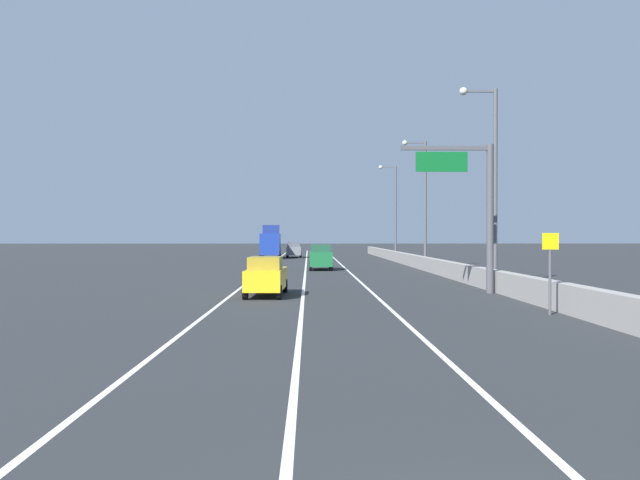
{
  "coord_description": "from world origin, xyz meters",
  "views": [
    {
      "loc": [
        -1.72,
        -5.07,
        2.92
      ],
      "look_at": [
        -0.84,
        46.4,
        2.54
      ],
      "focal_mm": 36.98,
      "sensor_mm": 36.0,
      "label": 1
    }
  ],
  "objects_px": {
    "speed_advisory_sign": "(550,267)",
    "lamp_post_right_third": "(423,196)",
    "box_truck": "(271,243)",
    "overhead_sign_gantry": "(475,199)",
    "car_green_1": "(321,257)",
    "car_gray_2": "(294,250)",
    "car_yellow_0": "(266,276)",
    "lamp_post_right_second": "(491,174)",
    "lamp_post_right_fourth": "(394,206)"
  },
  "relations": [
    {
      "from": "lamp_post_right_third",
      "to": "car_yellow_0",
      "type": "xyz_separation_m",
      "value": [
        -11.97,
        -25.44,
        -5.4
      ]
    },
    {
      "from": "speed_advisory_sign",
      "to": "lamp_post_right_third",
      "type": "bearing_deg",
      "value": 88.13
    },
    {
      "from": "speed_advisory_sign",
      "to": "lamp_post_right_second",
      "type": "height_order",
      "value": "lamp_post_right_second"
    },
    {
      "from": "lamp_post_right_fourth",
      "to": "overhead_sign_gantry",
      "type": "bearing_deg",
      "value": -92.13
    },
    {
      "from": "lamp_post_right_second",
      "to": "overhead_sign_gantry",
      "type": "bearing_deg",
      "value": -116.38
    },
    {
      "from": "overhead_sign_gantry",
      "to": "box_truck",
      "type": "distance_m",
      "value": 52.36
    },
    {
      "from": "lamp_post_right_third",
      "to": "box_truck",
      "type": "relative_size",
      "value": 1.39
    },
    {
      "from": "lamp_post_right_second",
      "to": "car_green_1",
      "type": "bearing_deg",
      "value": 116.05
    },
    {
      "from": "overhead_sign_gantry",
      "to": "lamp_post_right_second",
      "type": "xyz_separation_m",
      "value": [
        1.8,
        3.63,
        1.62
      ]
    },
    {
      "from": "overhead_sign_gantry",
      "to": "car_gray_2",
      "type": "xyz_separation_m",
      "value": [
        -10.32,
        52.82,
        -3.72
      ]
    },
    {
      "from": "overhead_sign_gantry",
      "to": "speed_advisory_sign",
      "type": "bearing_deg",
      "value": -87.2
    },
    {
      "from": "car_yellow_0",
      "to": "car_gray_2",
      "type": "distance_m",
      "value": 54.12
    },
    {
      "from": "lamp_post_right_third",
      "to": "car_gray_2",
      "type": "bearing_deg",
      "value": 112.44
    },
    {
      "from": "car_green_1",
      "to": "box_truck",
      "type": "distance_m",
      "value": 28.8
    },
    {
      "from": "overhead_sign_gantry",
      "to": "lamp_post_right_third",
      "type": "xyz_separation_m",
      "value": [
        1.53,
        24.14,
        1.62
      ]
    },
    {
      "from": "overhead_sign_gantry",
      "to": "car_green_1",
      "type": "relative_size",
      "value": 1.7
    },
    {
      "from": "overhead_sign_gantry",
      "to": "lamp_post_right_fourth",
      "type": "relative_size",
      "value": 0.67
    },
    {
      "from": "lamp_post_right_fourth",
      "to": "car_gray_2",
      "type": "relative_size",
      "value": 2.71
    },
    {
      "from": "lamp_post_right_third",
      "to": "car_green_1",
      "type": "height_order",
      "value": "lamp_post_right_third"
    },
    {
      "from": "box_truck",
      "to": "overhead_sign_gantry",
      "type": "bearing_deg",
      "value": -75.35
    },
    {
      "from": "lamp_post_right_fourth",
      "to": "box_truck",
      "type": "xyz_separation_m",
      "value": [
        -14.89,
        5.93,
        -4.42
      ]
    },
    {
      "from": "speed_advisory_sign",
      "to": "lamp_post_right_second",
      "type": "relative_size",
      "value": 0.27
    },
    {
      "from": "speed_advisory_sign",
      "to": "car_yellow_0",
      "type": "xyz_separation_m",
      "value": [
        -10.88,
        7.75,
        -0.81
      ]
    },
    {
      "from": "lamp_post_right_second",
      "to": "car_yellow_0",
      "type": "distance_m",
      "value": 14.25
    },
    {
      "from": "lamp_post_right_fourth",
      "to": "car_yellow_0",
      "type": "distance_m",
      "value": 47.83
    },
    {
      "from": "speed_advisory_sign",
      "to": "lamp_post_right_second",
      "type": "xyz_separation_m",
      "value": [
        1.36,
        12.68,
        4.59
      ]
    },
    {
      "from": "car_green_1",
      "to": "car_gray_2",
      "type": "bearing_deg",
      "value": 95.52
    },
    {
      "from": "lamp_post_right_second",
      "to": "car_yellow_0",
      "type": "height_order",
      "value": "lamp_post_right_second"
    },
    {
      "from": "speed_advisory_sign",
      "to": "car_green_1",
      "type": "distance_m",
      "value": 32.42
    },
    {
      "from": "overhead_sign_gantry",
      "to": "car_green_1",
      "type": "distance_m",
      "value": 23.87
    },
    {
      "from": "lamp_post_right_second",
      "to": "box_truck",
      "type": "bearing_deg",
      "value": 107.74
    },
    {
      "from": "car_gray_2",
      "to": "lamp_post_right_third",
      "type": "bearing_deg",
      "value": -67.56
    },
    {
      "from": "car_green_1",
      "to": "overhead_sign_gantry",
      "type": "bearing_deg",
      "value": -71.77
    },
    {
      "from": "lamp_post_right_second",
      "to": "speed_advisory_sign",
      "type": "bearing_deg",
      "value": -96.1
    },
    {
      "from": "speed_advisory_sign",
      "to": "car_green_1",
      "type": "xyz_separation_m",
      "value": [
        -7.82,
        31.46,
        -0.71
      ]
    },
    {
      "from": "speed_advisory_sign",
      "to": "lamp_post_right_second",
      "type": "bearing_deg",
      "value": 83.9
    },
    {
      "from": "lamp_post_right_second",
      "to": "lamp_post_right_fourth",
      "type": "relative_size",
      "value": 1.0
    },
    {
      "from": "overhead_sign_gantry",
      "to": "car_yellow_0",
      "type": "relative_size",
      "value": 1.57
    },
    {
      "from": "lamp_post_right_third",
      "to": "car_yellow_0",
      "type": "height_order",
      "value": "lamp_post_right_third"
    },
    {
      "from": "lamp_post_right_third",
      "to": "lamp_post_right_fourth",
      "type": "bearing_deg",
      "value": 89.63
    },
    {
      "from": "speed_advisory_sign",
      "to": "car_yellow_0",
      "type": "bearing_deg",
      "value": 144.53
    },
    {
      "from": "lamp_post_right_second",
      "to": "car_gray_2",
      "type": "relative_size",
      "value": 2.71
    },
    {
      "from": "car_gray_2",
      "to": "overhead_sign_gantry",
      "type": "bearing_deg",
      "value": -78.95
    },
    {
      "from": "car_green_1",
      "to": "car_gray_2",
      "type": "height_order",
      "value": "car_green_1"
    },
    {
      "from": "car_yellow_0",
      "to": "car_green_1",
      "type": "relative_size",
      "value": 1.08
    },
    {
      "from": "lamp_post_right_second",
      "to": "lamp_post_right_third",
      "type": "distance_m",
      "value": 20.52
    },
    {
      "from": "car_yellow_0",
      "to": "car_gray_2",
      "type": "height_order",
      "value": "car_gray_2"
    },
    {
      "from": "overhead_sign_gantry",
      "to": "box_truck",
      "type": "height_order",
      "value": "overhead_sign_gantry"
    },
    {
      "from": "car_yellow_0",
      "to": "lamp_post_right_second",
      "type": "bearing_deg",
      "value": 21.94
    },
    {
      "from": "overhead_sign_gantry",
      "to": "box_truck",
      "type": "bearing_deg",
      "value": 104.65
    }
  ]
}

